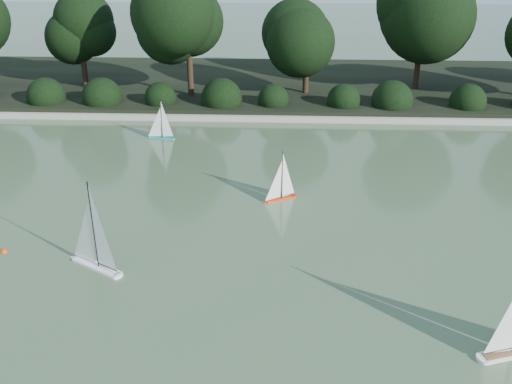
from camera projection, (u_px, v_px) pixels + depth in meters
ground at (270, 278)px, 10.07m from camera, size 80.00×80.00×0.00m
pond_coping at (276, 118)px, 18.18m from camera, size 40.00×0.35×0.18m
far_bank at (277, 85)px, 21.77m from camera, size 40.00×8.00×0.30m
tree_line at (315, 24)px, 19.25m from camera, size 26.31×3.93×4.39m
shrub_hedge at (277, 99)px, 18.84m from camera, size 29.10×1.10×1.10m
sailboat_white_a at (91, 252)px, 10.31m from camera, size 1.24×0.85×1.84m
sailboat_orange at (278, 192)px, 12.87m from camera, size 0.84×0.56×1.24m
sailboat_teal at (159, 132)px, 16.62m from camera, size 0.91×0.22×1.24m
race_buoy at (4, 252)px, 10.88m from camera, size 0.14×0.14×0.14m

